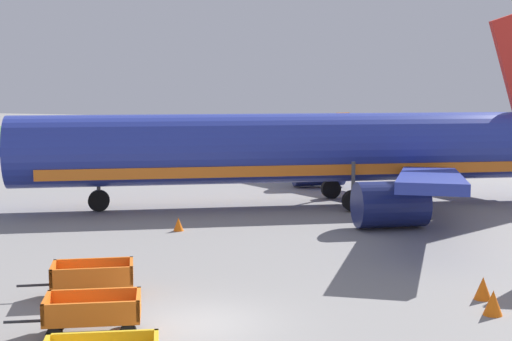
# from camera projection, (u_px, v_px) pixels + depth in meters

# --- Properties ---
(ground_plane) EXTENTS (220.00, 220.00, 0.00)m
(ground_plane) POSITION_uv_depth(u_px,v_px,m) (200.00, 324.00, 20.43)
(ground_plane) COLOR gray
(grass_strip) EXTENTS (220.00, 28.00, 0.06)m
(grass_strip) POSITION_uv_depth(u_px,v_px,m) (436.00, 147.00, 75.28)
(grass_strip) COLOR #518442
(grass_strip) RESTS_ON ground
(airplane) EXTENTS (34.50, 28.65, 11.34)m
(airplane) POSITION_uv_depth(u_px,v_px,m) (316.00, 149.00, 39.62)
(airplane) COLOR #28389E
(airplane) RESTS_ON ground
(baggage_cart_second_in_row) EXTENTS (3.49, 2.40, 1.07)m
(baggage_cart_second_in_row) POSITION_uv_depth(u_px,v_px,m) (92.00, 313.00, 19.47)
(baggage_cart_second_in_row) COLOR orange
(baggage_cart_second_in_row) RESTS_ON ground
(baggage_cart_third_in_row) EXTENTS (3.46, 2.44, 1.07)m
(baggage_cart_third_in_row) POSITION_uv_depth(u_px,v_px,m) (92.00, 278.00, 22.94)
(baggage_cart_third_in_row) COLOR orange
(baggage_cart_third_in_row) RESTS_ON ground
(traffic_cone_near_plane) EXTENTS (0.54, 0.54, 0.71)m
(traffic_cone_near_plane) POSITION_uv_depth(u_px,v_px,m) (483.00, 288.00, 22.67)
(traffic_cone_near_plane) COLOR orange
(traffic_cone_near_plane) RESTS_ON ground
(traffic_cone_mid_apron) EXTENTS (0.46, 0.46, 0.61)m
(traffic_cone_mid_apron) POSITION_uv_depth(u_px,v_px,m) (178.00, 224.00, 33.08)
(traffic_cone_mid_apron) COLOR orange
(traffic_cone_mid_apron) RESTS_ON ground
(traffic_cone_by_carts) EXTENTS (0.56, 0.56, 0.73)m
(traffic_cone_by_carts) POSITION_uv_depth(u_px,v_px,m) (493.00, 303.00, 21.14)
(traffic_cone_by_carts) COLOR orange
(traffic_cone_by_carts) RESTS_ON ground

